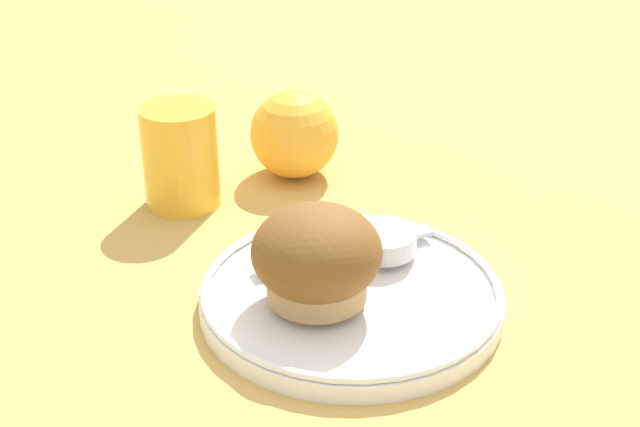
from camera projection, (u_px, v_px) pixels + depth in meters
name	position (u px, v px, depth m)	size (l,w,h in m)	color
ground_plane	(341.00, 304.00, 0.68)	(3.00, 3.00, 0.00)	tan
plate	(351.00, 295.00, 0.67)	(0.23, 0.23, 0.02)	white
muffin	(317.00, 258.00, 0.64)	(0.09, 0.09, 0.07)	tan
cream_ramekin	(382.00, 239.00, 0.70)	(0.05, 0.05, 0.02)	silver
berry_pair	(317.00, 249.00, 0.70)	(0.03, 0.01, 0.01)	#4C194C
butter_knife	(345.00, 248.00, 0.71)	(0.15, 0.02, 0.00)	#B7B7BC
orange_fruit	(294.00, 134.00, 0.86)	(0.09, 0.09, 0.09)	#F4A82D
juice_glass	(181.00, 156.00, 0.80)	(0.07, 0.07, 0.09)	gold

